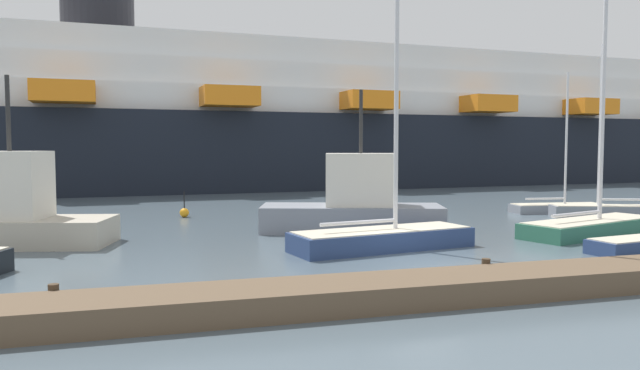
{
  "coord_description": "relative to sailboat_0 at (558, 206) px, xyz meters",
  "views": [
    {
      "loc": [
        -8.99,
        -18.59,
        3.87
      ],
      "look_at": [
        0.0,
        12.58,
        1.77
      ],
      "focal_mm": 33.64,
      "sensor_mm": 36.0,
      "label": 1
    }
  ],
  "objects": [
    {
      "name": "dock_pier",
      "position": [
        -14.02,
        -16.14,
        -0.07
      ],
      "size": [
        27.73,
        2.17,
        0.75
      ],
      "color": "brown",
      "rests_on": "ground_plane"
    },
    {
      "name": "sailboat_2",
      "position": [
        -14.54,
        -8.77,
        0.22
      ],
      "size": [
        7.35,
        3.34,
        13.72
      ],
      "rotation": [
        0.0,
        0.0,
        0.18
      ],
      "color": "navy",
      "rests_on": "ground_plane"
    },
    {
      "name": "sailboat_0",
      "position": [
        0.0,
        0.0,
        0.0
      ],
      "size": [
        5.59,
        2.22,
        8.14
      ],
      "rotation": [
        0.0,
        0.0,
        -0.13
      ],
      "color": "gray",
      "rests_on": "ground_plane"
    },
    {
      "name": "ground_plane",
      "position": [
        -14.02,
        -11.0,
        -0.38
      ],
      "size": [
        600.0,
        600.0,
        0.0
      ],
      "primitive_type": "plane",
      "color": "#4C5B66"
    },
    {
      "name": "sailboat_1",
      "position": [
        -4.45,
        -7.97,
        0.22
      ],
      "size": [
        7.77,
        4.27,
        13.8
      ],
      "rotation": [
        0.0,
        0.0,
        0.3
      ],
      "color": "#2D6B51",
      "rests_on": "ground_plane"
    },
    {
      "name": "fishing_boat_0",
      "position": [
        -13.96,
        -3.95,
        0.87
      ],
      "size": [
        8.66,
        5.17,
        6.41
      ],
      "rotation": [
        0.0,
        0.0,
        -0.3
      ],
      "color": "gray",
      "rests_on": "ground_plane"
    },
    {
      "name": "channel_buoy_0",
      "position": [
        -21.13,
        3.67,
        -0.11
      ],
      "size": [
        0.5,
        0.5,
        1.42
      ],
      "color": "orange",
      "rests_on": "ground_plane"
    },
    {
      "name": "fishing_boat_1",
      "position": [
        -28.4,
        -3.93,
        0.84
      ],
      "size": [
        8.8,
        4.83,
        6.61
      ],
      "rotation": [
        0.0,
        0.0,
        -0.24
      ],
      "color": "#BCB29E",
      "rests_on": "ground_plane"
    },
    {
      "name": "cruise_ship",
      "position": [
        -5.17,
        28.6,
        5.79
      ],
      "size": [
        123.5,
        25.86,
        19.5
      ],
      "rotation": [
        0.0,
        0.0,
        0.07
      ],
      "color": "black",
      "rests_on": "ground_plane"
    },
    {
      "name": "sailboat_5",
      "position": [
        0.86,
        -2.88,
        0.11
      ],
      "size": [
        5.88,
        3.2,
        9.32
      ],
      "rotation": [
        0.0,
        0.0,
        2.8
      ],
      "color": "gray",
      "rests_on": "ground_plane"
    },
    {
      "name": "channel_buoy_1",
      "position": [
        -11.38,
        -0.98,
        -0.11
      ],
      "size": [
        0.52,
        0.52,
        1.21
      ],
      "color": "green",
      "rests_on": "ground_plane"
    }
  ]
}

